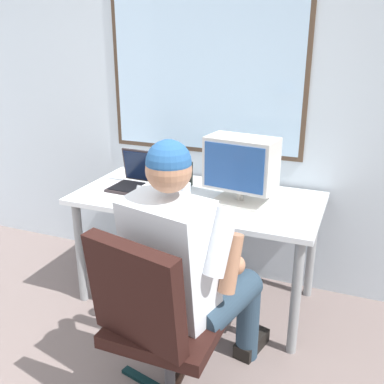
% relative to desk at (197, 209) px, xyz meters
% --- Properties ---
extents(wall_rear, '(4.91, 0.08, 2.54)m').
position_rel_desk_xyz_m(wall_rear, '(-0.15, 0.43, 0.65)').
color(wall_rear, silver).
rests_on(wall_rear, ground).
extents(desk, '(1.49, 0.74, 0.71)m').
position_rel_desk_xyz_m(desk, '(0.00, 0.00, 0.00)').
color(desk, gray).
rests_on(desk, ground).
extents(office_chair, '(0.59, 0.61, 0.91)m').
position_rel_desk_xyz_m(office_chair, '(0.17, -0.94, -0.11)').
color(office_chair, black).
rests_on(office_chair, ground).
extents(person_seated, '(0.62, 0.83, 1.26)m').
position_rel_desk_xyz_m(person_seated, '(0.23, -0.70, 0.02)').
color(person_seated, '#283B4C').
rests_on(person_seated, ground).
extents(crt_monitor, '(0.42, 0.27, 0.39)m').
position_rel_desk_xyz_m(crt_monitor, '(0.27, -0.01, 0.31)').
color(crt_monitor, beige).
rests_on(crt_monitor, desk).
extents(laptop, '(0.35, 0.28, 0.23)m').
position_rel_desk_xyz_m(laptop, '(-0.39, 0.01, 0.14)').
color(laptop, '#2B2324').
rests_on(laptop, desk).
extents(wine_glass, '(0.08, 0.08, 0.13)m').
position_rel_desk_xyz_m(wine_glass, '(-0.02, -0.17, 0.18)').
color(wine_glass, silver).
rests_on(wine_glass, desk).
extents(desk_speaker, '(0.07, 0.07, 0.16)m').
position_rel_desk_xyz_m(desk_speaker, '(-0.13, 0.14, 0.16)').
color(desk_speaker, black).
rests_on(desk_speaker, desk).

